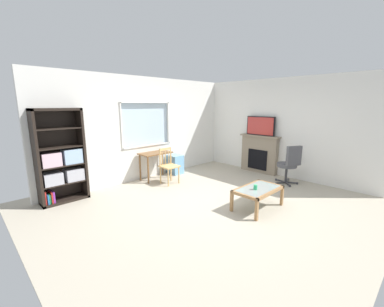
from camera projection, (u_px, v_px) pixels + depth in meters
ground at (212, 201)px, 5.08m from camera, size 6.53×5.82×0.02m
wall_back_with_window at (145, 129)px, 6.50m from camera, size 5.53×0.15×2.69m
wall_right at (280, 128)px, 6.74m from camera, size 0.12×5.02×2.69m
bookshelf at (61, 161)px, 4.92m from camera, size 0.90×0.38×1.91m
desk_under_window at (155, 157)px, 6.44m from camera, size 0.84×0.47×0.73m
wooden_chair at (169, 165)px, 6.13m from camera, size 0.42×0.40×0.90m
plastic_drawer_unit at (175, 164)px, 7.04m from camera, size 0.35×0.40×0.54m
fireplace at (259, 154)px, 7.14m from camera, size 0.26×1.21×1.10m
tv at (260, 126)px, 6.96m from camera, size 0.06×0.87×0.54m
office_chair at (289, 163)px, 6.01m from camera, size 0.59×0.62×1.00m
coffee_table at (258, 191)px, 4.65m from camera, size 1.00×0.58×0.41m
sippy_cup at (255, 187)px, 4.56m from camera, size 0.07×0.07×0.09m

